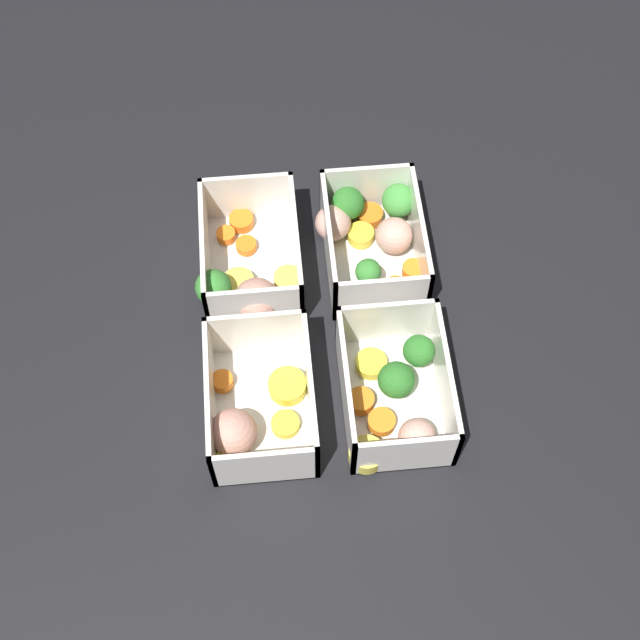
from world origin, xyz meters
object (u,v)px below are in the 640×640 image
Objects in this scene: container_near_right at (254,411)px; container_far_right at (396,393)px; container_far_left at (372,235)px; container_near_left at (248,271)px.

container_near_right is 0.99× the size of container_far_right.
container_far_left is at bearing 144.69° from container_near_right.
container_near_left is 1.05× the size of container_far_left.
container_near_left and container_far_left have the same top height.
container_far_right is at bearing 41.49° from container_near_left.
container_near_left is at bearing 179.19° from container_near_right.
container_near_right is 1.00× the size of container_far_left.
container_near_right and container_far_right have the same top height.
container_near_left is 0.14m from container_far_left.
container_far_right is (-0.01, 0.14, 0.00)m from container_near_right.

